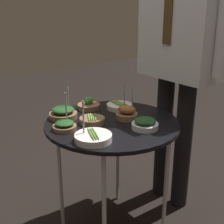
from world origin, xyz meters
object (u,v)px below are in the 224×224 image
(bowl_roast_center, at_px, (127,113))
(bowl_asparagus_front_right, at_px, (93,137))
(serving_cart, at_px, (112,130))
(bowl_spinach_near_rim, at_px, (63,113))
(bowl_asparagus_far_rim, at_px, (92,120))
(bowl_broccoli_front_left, at_px, (89,105))
(waiter_figure, at_px, (180,37))
(bowl_asparagus_front_center, at_px, (120,106))
(bowl_spinach_back_right, at_px, (65,125))
(bowl_spinach_mid_left, at_px, (145,124))

(bowl_roast_center, bearing_deg, bowl_asparagus_front_right, -68.11)
(serving_cart, bearing_deg, bowl_asparagus_front_right, -57.42)
(bowl_asparagus_front_right, distance_m, bowl_spinach_near_rim, 0.32)
(bowl_asparagus_far_rim, bearing_deg, bowl_roast_center, 71.61)
(bowl_broccoli_front_left, distance_m, waiter_figure, 0.62)
(bowl_broccoli_front_left, bearing_deg, bowl_asparagus_front_center, 53.41)
(bowl_broccoli_front_left, height_order, bowl_spinach_back_right, bowl_spinach_back_right)
(bowl_broccoli_front_left, xyz_separation_m, waiter_figure, (0.23, 0.46, 0.36))
(bowl_spinach_back_right, xyz_separation_m, waiter_figure, (0.05, 0.71, 0.36))
(serving_cart, bearing_deg, bowl_broccoli_front_left, 175.96)
(bowl_spinach_near_rim, bearing_deg, bowl_asparagus_far_rim, 26.93)
(bowl_asparagus_far_rim, height_order, bowl_asparagus_front_right, bowl_asparagus_front_right)
(bowl_asparagus_far_rim, xyz_separation_m, bowl_asparagus_front_right, (0.17, -0.11, 0.00))
(serving_cart, height_order, bowl_asparagus_front_right, bowl_asparagus_front_right)
(serving_cart, xyz_separation_m, bowl_spinach_mid_left, (0.16, 0.07, 0.07))
(bowl_asparagus_far_rim, distance_m, waiter_figure, 0.67)
(serving_cart, xyz_separation_m, bowl_asparagus_far_rim, (-0.04, -0.09, 0.06))
(bowl_asparagus_front_right, distance_m, bowl_asparagus_front_center, 0.44)
(bowl_roast_center, bearing_deg, bowl_broccoli_front_left, -164.94)
(bowl_asparagus_far_rim, height_order, bowl_spinach_near_rim, bowl_spinach_near_rim)
(bowl_asparagus_front_center, height_order, bowl_spinach_near_rim, bowl_asparagus_front_center)
(bowl_roast_center, bearing_deg, bowl_spinach_back_right, -102.29)
(bowl_asparagus_front_center, bearing_deg, waiter_figure, 68.65)
(bowl_asparagus_far_rim, distance_m, bowl_asparagus_front_center, 0.26)
(serving_cart, distance_m, bowl_asparagus_front_right, 0.25)
(bowl_broccoli_front_left, xyz_separation_m, bowl_asparagus_front_right, (0.36, -0.22, -0.01))
(bowl_roast_center, bearing_deg, bowl_asparagus_far_rim, -108.39)
(bowl_asparagus_far_rim, xyz_separation_m, bowl_broccoli_front_left, (-0.19, 0.11, 0.01))
(bowl_spinach_mid_left, height_order, bowl_asparagus_front_center, bowl_asparagus_front_center)
(bowl_asparagus_front_right, xyz_separation_m, bowl_asparagus_front_center, (-0.26, 0.36, -0.00))
(bowl_broccoli_front_left, height_order, bowl_asparagus_front_right, bowl_asparagus_front_right)
(serving_cart, height_order, bowl_broccoli_front_left, bowl_broccoli_front_left)
(serving_cart, distance_m, bowl_roast_center, 0.11)
(bowl_broccoli_front_left, xyz_separation_m, bowl_asparagus_front_center, (0.10, 0.14, -0.01))
(serving_cart, distance_m, bowl_spinach_back_right, 0.25)
(bowl_spinach_near_rim, bearing_deg, waiter_figure, 73.68)
(bowl_asparagus_front_center, xyz_separation_m, waiter_figure, (0.12, 0.32, 0.36))
(bowl_spinach_back_right, distance_m, waiter_figure, 0.80)
(bowl_asparagus_far_rim, xyz_separation_m, bowl_asparagus_front_center, (-0.09, 0.24, -0.00))
(bowl_roast_center, xyz_separation_m, bowl_spinach_mid_left, (0.15, -0.02, -0.01))
(serving_cart, xyz_separation_m, bowl_spinach_back_right, (-0.05, -0.24, 0.07))
(bowl_asparagus_front_center, relative_size, bowl_spinach_near_rim, 1.04)
(bowl_broccoli_front_left, bearing_deg, bowl_spinach_mid_left, 7.21)
(bowl_asparagus_far_rim, bearing_deg, bowl_spinach_mid_left, 37.04)
(bowl_asparagus_far_rim, height_order, bowl_spinach_mid_left, bowl_spinach_mid_left)
(serving_cart, height_order, bowl_asparagus_front_center, bowl_asparagus_front_center)
(serving_cart, relative_size, bowl_asparagus_far_rim, 5.43)
(bowl_roast_center, height_order, bowl_asparagus_far_rim, bowl_roast_center)
(serving_cart, xyz_separation_m, bowl_broccoli_front_left, (-0.23, 0.02, 0.07))
(serving_cart, height_order, waiter_figure, waiter_figure)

